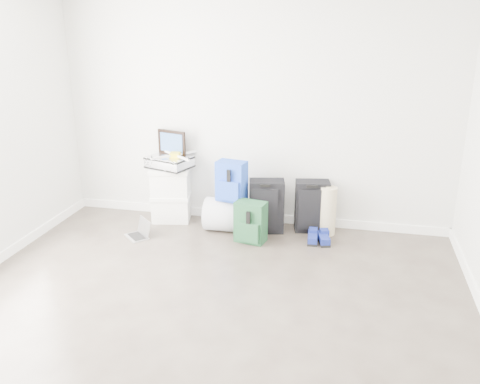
% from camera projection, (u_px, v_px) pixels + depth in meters
% --- Properties ---
extents(ground, '(5.00, 5.00, 0.00)m').
position_uv_depth(ground, '(188.00, 342.00, 3.83)').
color(ground, '#382F29').
rests_on(ground, ground).
extents(room_envelope, '(4.52, 5.02, 2.71)m').
position_uv_depth(room_envelope, '(181.00, 114.00, 3.28)').
color(room_envelope, silver).
rests_on(room_envelope, ground).
extents(boxes_stack, '(0.52, 0.45, 0.65)m').
position_uv_depth(boxes_stack, '(171.00, 194.00, 6.04)').
color(boxes_stack, silver).
rests_on(boxes_stack, ground).
extents(briefcase, '(0.56, 0.48, 0.14)m').
position_uv_depth(briefcase, '(170.00, 162.00, 5.92)').
color(briefcase, '#B2B2B7').
rests_on(briefcase, boxes_stack).
extents(painting, '(0.37, 0.14, 0.29)m').
position_uv_depth(painting, '(172.00, 142.00, 5.94)').
color(painting, black).
rests_on(painting, briefcase).
extents(drone, '(0.49, 0.49, 0.06)m').
position_uv_depth(drone, '(175.00, 155.00, 5.85)').
color(drone, yellow).
rests_on(drone, briefcase).
extents(duffel_bag, '(0.62, 0.39, 0.38)m').
position_uv_depth(duffel_bag, '(232.00, 215.00, 5.76)').
color(duffel_bag, '#92959A').
rests_on(duffel_bag, ground).
extents(blue_backpack, '(0.35, 0.29, 0.45)m').
position_uv_depth(blue_backpack, '(231.00, 182.00, 5.60)').
color(blue_backpack, '#1B40B5').
rests_on(blue_backpack, duffel_bag).
extents(large_suitcase, '(0.43, 0.32, 0.60)m').
position_uv_depth(large_suitcase, '(266.00, 206.00, 5.71)').
color(large_suitcase, black).
rests_on(large_suitcase, ground).
extents(green_backpack, '(0.36, 0.29, 0.45)m').
position_uv_depth(green_backpack, '(250.00, 223.00, 5.47)').
color(green_backpack, '#15391D').
rests_on(green_backpack, ground).
extents(carry_on, '(0.41, 0.31, 0.59)m').
position_uv_depth(carry_on, '(312.00, 206.00, 5.73)').
color(carry_on, black).
rests_on(carry_on, ground).
extents(shoes, '(0.27, 0.29, 0.09)m').
position_uv_depth(shoes, '(318.00, 238.00, 5.51)').
color(shoes, black).
rests_on(shoes, ground).
extents(rolled_rug, '(0.18, 0.18, 0.55)m').
position_uv_depth(rolled_rug, '(328.00, 211.00, 5.64)').
color(rolled_rug, tan).
rests_on(rolled_rug, ground).
extents(laptop, '(0.34, 0.33, 0.20)m').
position_uv_depth(laptop, '(140.00, 233.00, 5.65)').
color(laptop, '#BCBCC1').
rests_on(laptop, ground).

